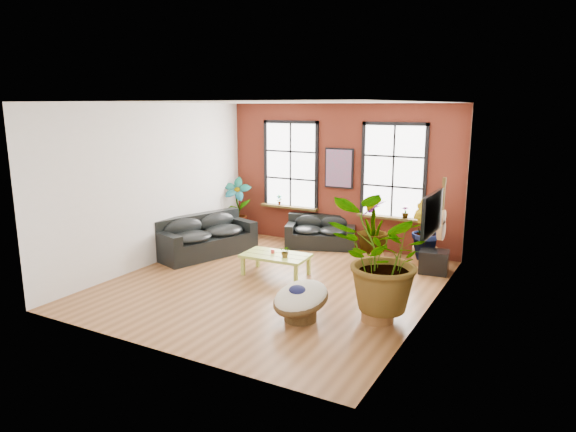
{
  "coord_description": "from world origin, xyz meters",
  "views": [
    {
      "loc": [
        4.89,
        -8.31,
        3.44
      ],
      "look_at": [
        0.0,
        0.6,
        1.25
      ],
      "focal_mm": 32.0,
      "sensor_mm": 36.0,
      "label": 1
    }
  ],
  "objects_px": {
    "sofa_left": "(205,237)",
    "coffee_table": "(276,257)",
    "sofa_back": "(321,233)",
    "papasan_chair": "(300,299)"
  },
  "relations": [
    {
      "from": "coffee_table",
      "to": "papasan_chair",
      "type": "distance_m",
      "value": 2.35
    },
    {
      "from": "sofa_left",
      "to": "papasan_chair",
      "type": "relative_size",
      "value": 2.05
    },
    {
      "from": "sofa_left",
      "to": "coffee_table",
      "type": "relative_size",
      "value": 1.79
    },
    {
      "from": "sofa_back",
      "to": "papasan_chair",
      "type": "bearing_deg",
      "value": -88.86
    },
    {
      "from": "sofa_back",
      "to": "papasan_chair",
      "type": "relative_size",
      "value": 1.51
    },
    {
      "from": "coffee_table",
      "to": "papasan_chair",
      "type": "xyz_separation_m",
      "value": [
        1.51,
        -1.8,
        -0.03
      ]
    },
    {
      "from": "papasan_chair",
      "to": "sofa_back",
      "type": "bearing_deg",
      "value": 135.61
    },
    {
      "from": "sofa_left",
      "to": "coffee_table",
      "type": "distance_m",
      "value": 2.27
    },
    {
      "from": "sofa_back",
      "to": "papasan_chair",
      "type": "height_order",
      "value": "sofa_back"
    },
    {
      "from": "sofa_left",
      "to": "coffee_table",
      "type": "bearing_deg",
      "value": -84.68
    }
  ]
}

